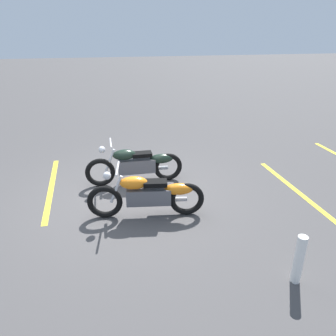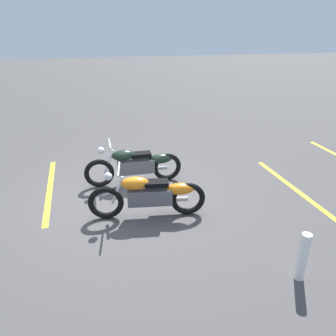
% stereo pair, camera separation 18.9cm
% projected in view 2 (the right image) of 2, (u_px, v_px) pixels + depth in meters
% --- Properties ---
extents(ground_plane, '(60.00, 60.00, 0.00)m').
position_uv_depth(ground_plane, '(126.00, 199.00, 7.05)').
color(ground_plane, '#474444').
extents(motorcycle_bright_foreground, '(2.23, 0.62, 1.04)m').
position_uv_depth(motorcycle_bright_foreground, '(150.00, 195.00, 6.28)').
color(motorcycle_bright_foreground, black).
rests_on(motorcycle_bright_foreground, ground).
extents(motorcycle_dark_foreground, '(2.23, 0.62, 1.04)m').
position_uv_depth(motorcycle_dark_foreground, '(136.00, 165.00, 7.58)').
color(motorcycle_dark_foreground, black).
rests_on(motorcycle_dark_foreground, ground).
extents(bollard_post, '(0.14, 0.14, 0.78)m').
position_uv_depth(bollard_post, '(303.00, 257.00, 4.74)').
color(bollard_post, white).
rests_on(bollard_post, ground).
extents(parking_stripe_near, '(0.32, 3.20, 0.01)m').
position_uv_depth(parking_stripe_near, '(50.00, 189.00, 7.49)').
color(parking_stripe_near, yellow).
rests_on(parking_stripe_near, ground).
extents(parking_stripe_mid, '(0.32, 3.20, 0.01)m').
position_uv_depth(parking_stripe_mid, '(295.00, 189.00, 7.46)').
color(parking_stripe_mid, yellow).
rests_on(parking_stripe_mid, ground).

